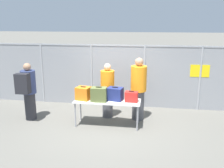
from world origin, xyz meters
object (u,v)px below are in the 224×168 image
object	(u,v)px
traveler_hooded	(28,90)
utility_trailer	(174,81)
suitcase_olive	(99,94)
suitcase_red	(131,97)
inspection_table	(107,103)
suitcase_orange	(83,93)
security_worker_near	(108,90)
security_worker_far	(138,88)
suitcase_navy	(115,94)

from	to	relation	value
traveler_hooded	utility_trailer	size ratio (longest dim) A/B	0.48
suitcase_olive	traveler_hooded	size ratio (longest dim) A/B	0.25
suitcase_red	inspection_table	bearing A→B (deg)	-178.93
inspection_table	traveler_hooded	distance (m)	2.36
inspection_table	suitcase_orange	world-z (taller)	suitcase_orange
traveler_hooded	security_worker_near	world-z (taller)	traveler_hooded
security_worker_far	traveler_hooded	bearing A→B (deg)	9.90
inspection_table	suitcase_olive	bearing A→B (deg)	-157.34
security_worker_near	utility_trailer	size ratio (longest dim) A/B	0.47
suitcase_orange	security_worker_near	size ratio (longest dim) A/B	0.26
suitcase_navy	utility_trailer	xyz separation A→B (m)	(1.94, 4.00, -0.50)
suitcase_orange	suitcase_navy	size ratio (longest dim) A/B	0.92
suitcase_red	suitcase_orange	bearing A→B (deg)	-179.48
suitcase_olive	utility_trailer	size ratio (longest dim) A/B	0.12
inspection_table	security_worker_near	size ratio (longest dim) A/B	1.10
inspection_table	utility_trailer	xyz separation A→B (m)	(2.14, 4.09, -0.26)
suitcase_orange	security_worker_far	xyz separation A→B (m)	(1.51, 0.58, 0.06)
inspection_table	suitcase_red	world-z (taller)	suitcase_red
security_worker_near	security_worker_far	xyz separation A→B (m)	(0.93, -0.04, 0.10)
suitcase_navy	suitcase_red	world-z (taller)	suitcase_navy
suitcase_red	traveler_hooded	bearing A→B (deg)	179.81
suitcase_orange	suitcase_navy	world-z (taller)	suitcase_orange
security_worker_near	utility_trailer	distance (m)	4.16
suitcase_olive	suitcase_orange	bearing A→B (deg)	168.67
utility_trailer	security_worker_far	bearing A→B (deg)	-110.61
suitcase_orange	suitcase_red	xyz separation A→B (m)	(1.35, 0.01, -0.04)
inspection_table	security_worker_far	xyz separation A→B (m)	(0.82, 0.58, 0.29)
suitcase_navy	security_worker_far	world-z (taller)	security_worker_far
suitcase_olive	traveler_hooded	world-z (taller)	traveler_hooded
suitcase_orange	security_worker_far	world-z (taller)	security_worker_far
traveler_hooded	security_worker_near	size ratio (longest dim) A/B	1.03
utility_trailer	suitcase_red	bearing A→B (deg)	-109.93
suitcase_olive	suitcase_navy	distance (m)	0.46
suitcase_olive	utility_trailer	xyz separation A→B (m)	(2.37, 4.18, -0.51)
security_worker_far	inspection_table	bearing A→B (deg)	35.10
inspection_table	security_worker_far	distance (m)	1.05
suitcase_olive	utility_trailer	bearing A→B (deg)	60.52
inspection_table	suitcase_olive	distance (m)	0.35
suitcase_navy	utility_trailer	distance (m)	4.48
suitcase_navy	suitcase_red	bearing A→B (deg)	-9.52
inspection_table	suitcase_navy	xyz separation A→B (m)	(0.20, 0.09, 0.24)
suitcase_orange	security_worker_far	distance (m)	1.61
suitcase_olive	inspection_table	bearing A→B (deg)	22.66
traveler_hooded	utility_trailer	bearing A→B (deg)	23.88
security_worker_far	suitcase_red	bearing A→B (deg)	74.30
suitcase_navy	security_worker_near	bearing A→B (deg)	119.91
suitcase_navy	security_worker_near	xyz separation A→B (m)	(-0.31, 0.53, -0.04)
inspection_table	traveler_hooded	xyz separation A→B (m)	(-2.35, 0.02, 0.27)
suitcase_orange	suitcase_navy	bearing A→B (deg)	5.80
suitcase_orange	traveler_hooded	distance (m)	1.67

